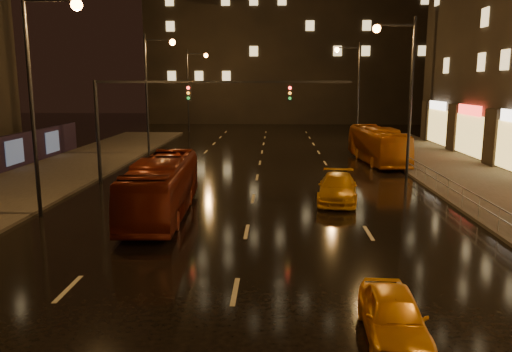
# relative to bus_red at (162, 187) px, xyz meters

# --- Properties ---
(ground) EXTENTS (140.00, 140.00, 0.00)m
(ground) POSITION_rel_bus_red_xyz_m (4.05, 7.46, -1.33)
(ground) COLOR black
(ground) RESTS_ON ground
(building_distant) EXTENTS (44.00, 16.00, 36.00)m
(building_distant) POSITION_rel_bus_red_xyz_m (8.05, 59.46, 16.67)
(building_distant) COLOR black
(building_distant) RESTS_ON ground
(traffic_signal) EXTENTS (15.31, 0.32, 6.20)m
(traffic_signal) POSITION_rel_bus_red_xyz_m (-1.01, 7.46, 3.41)
(traffic_signal) COLOR black
(traffic_signal) RESTS_ON ground
(railing_right) EXTENTS (0.05, 56.00, 1.00)m
(railing_right) POSITION_rel_bus_red_xyz_m (14.25, 5.46, -0.43)
(railing_right) COLOR #99999E
(railing_right) RESTS_ON sidewalk_right
(bus_red) EXTENTS (2.66, 9.62, 2.65)m
(bus_red) POSITION_rel_bus_red_xyz_m (0.00, 0.00, 0.00)
(bus_red) COLOR maroon
(bus_red) RESTS_ON ground
(bus_curb) EXTENTS (3.06, 9.90, 2.72)m
(bus_curb) POSITION_rel_bus_red_xyz_m (13.05, 15.91, 0.03)
(bus_curb) COLOR #A25110
(bus_curb) RESTS_ON ground
(taxi_near) EXTENTS (1.56, 3.57, 1.20)m
(taxi_near) POSITION_rel_bus_red_xyz_m (8.05, -11.15, -0.73)
(taxi_near) COLOR orange
(taxi_near) RESTS_ON ground
(taxi_far) EXTENTS (2.59, 5.01, 1.39)m
(taxi_far) POSITION_rel_bus_red_xyz_m (8.45, 3.04, -0.63)
(taxi_far) COLOR orange
(taxi_far) RESTS_ON ground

